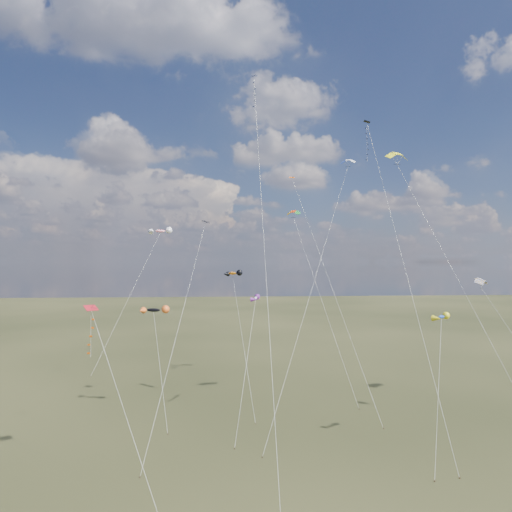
{
  "coord_description": "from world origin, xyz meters",
  "views": [
    {
      "loc": [
        -4.79,
        -40.98,
        18.2
      ],
      "look_at": [
        0.0,
        18.0,
        19.0
      ],
      "focal_mm": 32.0,
      "sensor_mm": 36.0,
      "label": 1
    }
  ],
  "objects": [
    {
      "name": "novelty_redwhite_stripe",
      "position": [
        -15.75,
        45.18,
        23.97
      ],
      "size": [
        11.38,
        13.09,
        24.79
      ],
      "color": "red",
      "rests_on": "ground"
    },
    {
      "name": "diamond_black_high",
      "position": [
        15.35,
        17.91,
        32.31
      ],
      "size": [
        0.96,
        24.13,
        37.58
      ],
      "color": "black",
      "rests_on": "ground"
    },
    {
      "name": "parafoil_yellow",
      "position": [
        16.53,
        11.87,
        31.09
      ],
      "size": [
        7.84,
        20.25,
        31.9
      ],
      "color": "yellow",
      "rests_on": "ground"
    },
    {
      "name": "parafoil_striped",
      "position": [
        29.93,
        16.82,
        15.86
      ],
      "size": [
        6.58,
        10.83,
        16.56
      ],
      "color": "yellow",
      "rests_on": "ground"
    },
    {
      "name": "ground",
      "position": [
        0.0,
        0.0,
        0.0
      ],
      "size": [
        400.0,
        400.0,
        0.0
      ],
      "primitive_type": "plane",
      "color": "black",
      "rests_on": "ground"
    },
    {
      "name": "parafoil_blue_white",
      "position": [
        13.81,
        23.77,
        32.78
      ],
      "size": [
        15.98,
        23.55,
        33.64
      ],
      "color": "blue",
      "rests_on": "ground"
    },
    {
      "name": "novelty_black_orange",
      "position": [
        -12.81,
        15.93,
        12.28
      ],
      "size": [
        4.47,
        8.92,
        12.87
      ],
      "color": "black",
      "rests_on": "ground"
    },
    {
      "name": "novelty_blue_yellow",
      "position": [
        17.12,
        2.44,
        12.72
      ],
      "size": [
        5.18,
        7.74,
        13.2
      ],
      "color": "#1E43B1",
      "rests_on": "ground"
    },
    {
      "name": "diamond_navy_tall",
      "position": [
        -0.34,
        14.76,
        36.38
      ],
      "size": [
        0.81,
        28.73,
        42.54
      ],
      "color": "#0C1A46",
      "rests_on": "ground"
    },
    {
      "name": "diamond_red_low",
      "position": [
        -15.97,
        0.76,
        11.53
      ],
      "size": [
        7.91,
        9.33,
        14.31
      ],
      "color": "#B2131F",
      "rests_on": "ground"
    },
    {
      "name": "diamond_black_mid",
      "position": [
        -7.9,
        10.85,
        16.54
      ],
      "size": [
        5.58,
        18.2,
        23.41
      ],
      "color": "black",
      "rests_on": "ground"
    },
    {
      "name": "parafoil_tricolor",
      "position": [
        6.5,
        27.23,
        25.67
      ],
      "size": [
        7.24,
        14.09,
        26.41
      ],
      "color": "#CB8C05",
      "rests_on": "ground"
    },
    {
      "name": "diamond_orange_center",
      "position": [
        8.82,
        22.36,
        20.92
      ],
      "size": [
        7.0,
        22.54,
        31.7
      ],
      "color": "#DF5006",
      "rests_on": "ground"
    },
    {
      "name": "novelty_white_purple",
      "position": [
        -0.41,
        13.68,
        13.81
      ],
      "size": [
        3.57,
        11.49,
        14.25
      ],
      "color": "white",
      "rests_on": "ground"
    },
    {
      "name": "novelty_orange_black",
      "position": [
        -3.0,
        19.08,
        16.64
      ],
      "size": [
        3.65,
        10.12,
        17.19
      ],
      "color": "orange",
      "rests_on": "ground"
    }
  ]
}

